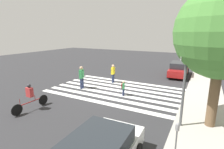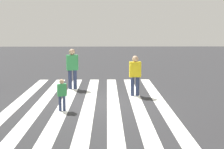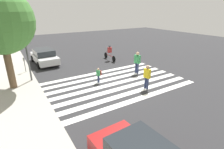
# 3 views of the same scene
# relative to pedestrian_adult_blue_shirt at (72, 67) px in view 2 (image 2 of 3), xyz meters

# --- Properties ---
(ground_plane) EXTENTS (60.00, 60.00, 0.00)m
(ground_plane) POSITION_rel_pedestrian_adult_blue_shirt_xyz_m (-0.92, 2.61, -1.05)
(ground_plane) COLOR #2D2D30
(crosswalk_stripes) EXTENTS (5.87, 10.00, 0.01)m
(crosswalk_stripes) POSITION_rel_pedestrian_adult_blue_shirt_xyz_m (-0.92, 2.61, -1.04)
(crosswalk_stripes) COLOR white
(crosswalk_stripes) RESTS_ON ground_plane
(pedestrian_adult_blue_shirt) EXTENTS (0.56, 0.36, 1.85)m
(pedestrian_adult_blue_shirt) POSITION_rel_pedestrian_adult_blue_shirt_xyz_m (0.00, 0.00, 0.00)
(pedestrian_adult_blue_shirt) COLOR navy
(pedestrian_adult_blue_shirt) RESTS_ON ground_plane
(pedestrian_child_with_backpack) EXTENTS (0.34, 0.31, 1.12)m
(pedestrian_child_with_backpack) POSITION_rel_pedestrian_adult_blue_shirt_xyz_m (-0.05, 3.68, -0.39)
(pedestrian_child_with_backpack) COLOR navy
(pedestrian_child_with_backpack) RESTS_ON ground_plane
(pedestrian_adult_yellow_jacket) EXTENTS (0.49, 0.26, 1.68)m
(pedestrian_adult_yellow_jacket) POSITION_rel_pedestrian_adult_blue_shirt_xyz_m (-2.75, 1.42, -0.10)
(pedestrian_adult_yellow_jacket) COLOR navy
(pedestrian_adult_yellow_jacket) RESTS_ON ground_plane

